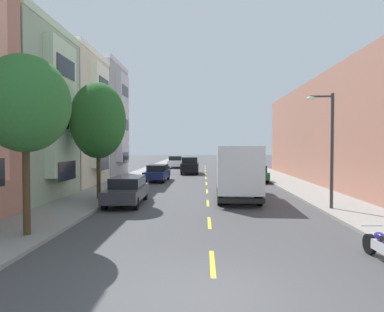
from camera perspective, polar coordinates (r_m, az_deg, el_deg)
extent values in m
plane|color=#424244|center=(37.58, 2.28, -3.22)|extent=(160.00, 160.00, 0.00)
cube|color=gray|center=(36.24, -9.02, -3.31)|extent=(3.20, 120.00, 0.14)
cube|color=gray|center=(36.33, 13.59, -3.33)|extent=(3.20, 120.00, 0.14)
cube|color=yellow|center=(9.98, 3.39, -17.21)|extent=(0.14, 2.20, 0.01)
cube|color=yellow|center=(14.80, 2.88, -10.92)|extent=(0.14, 2.20, 0.01)
cube|color=yellow|center=(19.71, 2.63, -7.73)|extent=(0.14, 2.20, 0.01)
cube|color=yellow|center=(24.66, 2.48, -5.82)|extent=(0.14, 2.20, 0.01)
cube|color=yellow|center=(29.62, 2.38, -4.55)|extent=(0.14, 2.20, 0.01)
cube|color=yellow|center=(34.59, 2.31, -3.64)|extent=(0.14, 2.20, 0.01)
cube|color=yellow|center=(39.57, 2.26, -2.96)|extent=(0.14, 2.20, 0.01)
cube|color=yellow|center=(44.56, 2.22, -2.44)|extent=(0.14, 2.20, 0.01)
cube|color=yellow|center=(49.55, 2.19, -2.02)|extent=(0.14, 2.20, 0.01)
cube|color=yellow|center=(54.54, 2.16, -1.67)|extent=(0.14, 2.20, 0.01)
cube|color=beige|center=(22.58, -22.17, 19.33)|extent=(0.60, 7.35, 0.44)
cube|color=beige|center=(21.40, -20.73, 7.26)|extent=(0.55, 3.31, 7.72)
cube|color=#1E232D|center=(21.24, -19.90, -2.32)|extent=(0.04, 2.51, 1.10)
cube|color=#1E232D|center=(21.24, -19.98, 5.70)|extent=(0.04, 2.51, 1.10)
cube|color=#1E232D|center=(21.66, -20.06, 13.56)|extent=(0.04, 2.51, 1.10)
cube|color=beige|center=(30.51, -24.77, 5.15)|extent=(10.38, 7.35, 10.29)
cube|color=white|center=(29.49, -15.95, 15.93)|extent=(0.60, 7.35, 0.44)
cube|color=white|center=(28.52, -14.86, 6.33)|extent=(0.55, 3.31, 8.03)
cube|color=#1E232D|center=(28.37, -14.23, -1.13)|extent=(0.04, 2.51, 1.10)
cube|color=#1E232D|center=(28.39, -14.27, 5.10)|extent=(0.04, 2.51, 1.10)
cube|color=#1E232D|center=(28.74, -14.32, 11.26)|extent=(0.04, 2.51, 1.10)
cube|color=#A8A8AD|center=(37.88, -21.25, 5.18)|extent=(12.78, 7.35, 11.19)
cube|color=silver|center=(36.76, -12.23, 14.53)|extent=(0.60, 7.35, 0.44)
cube|color=silver|center=(35.83, -11.36, 6.18)|extent=(0.55, 3.31, 8.73)
cube|color=#1E232D|center=(35.67, -10.86, -0.27)|extent=(0.04, 2.51, 1.10)
cube|color=#1E232D|center=(35.72, -10.89, 5.12)|extent=(0.04, 2.51, 1.10)
cube|color=#1E232D|center=(36.07, -10.92, 10.45)|extent=(0.04, 2.51, 1.10)
cube|color=#B27560|center=(30.80, 28.89, 3.61)|extent=(10.00, 36.00, 8.73)
cylinder|color=#47331E|center=(13.34, -25.66, -4.71)|extent=(0.25, 0.25, 3.29)
ellipsoid|color=#2D6B2D|center=(13.34, -25.83, 7.81)|extent=(3.05, 3.05, 3.37)
cylinder|color=#47331E|center=(20.97, -15.17, -2.84)|extent=(0.23, 0.23, 2.91)
ellipsoid|color=#235B23|center=(20.96, -15.24, 5.69)|extent=(3.21, 3.21, 4.43)
cylinder|color=#38383D|center=(18.38, 22.11, 0.77)|extent=(0.16, 0.16, 5.68)
cylinder|color=#38383D|center=(18.36, 20.58, 9.20)|extent=(1.10, 0.10, 0.10)
ellipsoid|color=silver|center=(18.19, 19.06, 8.97)|extent=(0.44, 0.28, 0.20)
cube|color=white|center=(20.40, 7.57, -1.93)|extent=(2.58, 5.68, 2.57)
cube|color=white|center=(24.35, 6.96, -1.77)|extent=(2.37, 1.98, 2.20)
cube|color=black|center=(25.22, 6.85, -0.55)|extent=(2.02, 0.15, 0.97)
cube|color=black|center=(17.87, 8.13, -7.34)|extent=(2.40, 0.24, 0.24)
cylinder|color=black|center=(24.59, 9.42, -4.74)|extent=(0.31, 0.97, 0.96)
cylinder|color=black|center=(24.48, 4.45, -4.76)|extent=(0.31, 0.97, 0.96)
cylinder|color=black|center=(19.07, 11.07, -6.63)|extent=(0.31, 0.97, 0.96)
cylinder|color=black|center=(18.92, 4.65, -6.67)|extent=(0.31, 0.97, 0.96)
cylinder|color=black|center=(20.15, 10.68, -6.18)|extent=(0.31, 0.97, 0.96)
cylinder|color=black|center=(20.01, 4.60, -6.21)|extent=(0.31, 0.97, 0.96)
cube|color=#B2B5BA|center=(38.77, 8.84, -2.00)|extent=(2.08, 5.33, 0.80)
cube|color=black|center=(39.89, 8.62, -0.89)|extent=(1.78, 1.61, 0.60)
cylinder|color=black|center=(40.71, 9.73, -2.40)|extent=(0.23, 0.66, 0.66)
cylinder|color=black|center=(40.48, 7.24, -2.41)|extent=(0.23, 0.66, 0.66)
cylinder|color=black|center=(37.16, 10.57, -2.79)|extent=(0.23, 0.66, 0.66)
cylinder|color=black|center=(36.91, 7.84, -2.81)|extent=(0.23, 0.66, 0.66)
cube|color=#333338|center=(19.48, -10.75, -5.98)|extent=(1.94, 4.74, 0.62)
cube|color=black|center=(19.78, -10.55, -4.16)|extent=(1.67, 2.86, 0.55)
cylinder|color=black|center=(18.17, -14.24, -7.55)|extent=(0.24, 0.67, 0.66)
cylinder|color=black|center=(17.83, -9.21, -7.70)|extent=(0.24, 0.67, 0.66)
cylinder|color=black|center=(21.24, -12.03, -6.19)|extent=(0.24, 0.67, 0.66)
cylinder|color=black|center=(20.95, -7.73, -6.28)|extent=(0.24, 0.67, 0.66)
cube|color=silver|center=(50.67, -2.60, -1.11)|extent=(2.14, 5.35, 0.80)
cube|color=black|center=(49.48, -2.74, -0.37)|extent=(1.80, 1.63, 0.60)
cylinder|color=black|center=(49.01, -3.85, -1.68)|extent=(0.24, 0.67, 0.66)
cylinder|color=black|center=(48.81, -1.78, -1.69)|extent=(0.24, 0.67, 0.66)
cylinder|color=black|center=(52.58, -3.36, -1.45)|extent=(0.24, 0.67, 0.66)
cylinder|color=black|center=(52.40, -1.42, -1.45)|extent=(0.24, 0.67, 0.66)
cube|color=navy|center=(31.52, -5.77, -3.01)|extent=(1.95, 4.75, 0.62)
cube|color=black|center=(31.85, -5.66, -1.91)|extent=(1.68, 2.86, 0.55)
cylinder|color=black|center=(30.13, -7.76, -3.83)|extent=(0.24, 0.67, 0.66)
cylinder|color=black|center=(29.86, -4.74, -3.87)|extent=(0.24, 0.67, 0.66)
cylinder|color=black|center=(33.25, -6.68, -3.31)|extent=(0.24, 0.67, 0.66)
cylinder|color=black|center=(33.01, -3.94, -3.34)|extent=(0.24, 0.67, 0.66)
cube|color=orange|center=(44.27, 7.89, -1.47)|extent=(2.07, 4.85, 0.90)
cube|color=black|center=(44.24, 7.89, -0.44)|extent=(1.79, 2.83, 0.70)
cylinder|color=black|center=(46.03, 8.69, -1.92)|extent=(0.24, 0.67, 0.66)
cylinder|color=black|center=(45.82, 6.55, -1.92)|extent=(0.24, 0.67, 0.66)
cylinder|color=black|center=(42.81, 9.32, -2.19)|extent=(0.24, 0.67, 0.66)
cylinder|color=black|center=(42.58, 7.02, -2.20)|extent=(0.24, 0.67, 0.66)
cube|color=#194C28|center=(31.31, 10.42, -3.07)|extent=(1.85, 4.05, 0.62)
cube|color=black|center=(30.79, 10.59, -2.06)|extent=(1.58, 1.72, 0.55)
cylinder|color=black|center=(32.81, 11.31, -3.40)|extent=(0.24, 0.67, 0.66)
cylinder|color=black|center=(32.55, 8.68, -3.42)|extent=(0.24, 0.67, 0.66)
cylinder|color=black|center=(30.15, 12.30, -3.85)|extent=(0.24, 0.67, 0.66)
cylinder|color=black|center=(29.87, 9.44, -3.89)|extent=(0.24, 0.67, 0.66)
cube|color=black|center=(39.69, -0.34, -1.83)|extent=(1.95, 4.80, 0.90)
cube|color=black|center=(39.65, -0.34, -0.67)|extent=(1.72, 2.78, 0.70)
cylinder|color=black|center=(38.14, -1.73, -2.65)|extent=(0.22, 0.66, 0.66)
cylinder|color=black|center=(38.07, 0.87, -2.66)|extent=(0.22, 0.66, 0.66)
cylinder|color=black|center=(41.39, -1.45, -2.30)|extent=(0.22, 0.66, 0.66)
cylinder|color=black|center=(41.33, 0.95, -2.31)|extent=(0.22, 0.66, 0.66)
cylinder|color=black|center=(11.89, 27.27, -12.80)|extent=(0.16, 0.61, 0.60)
cube|color=silver|center=(11.25, 29.03, -13.03)|extent=(0.31, 0.82, 0.28)
ellipsoid|color=navy|center=(11.33, 28.61, -11.56)|extent=(0.24, 0.48, 0.22)
cylinder|color=silver|center=(11.66, 27.57, -10.17)|extent=(0.62, 0.06, 0.03)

